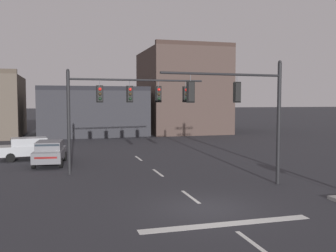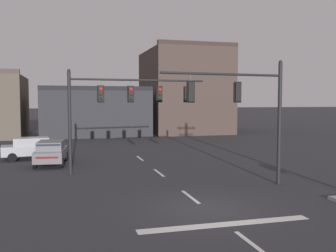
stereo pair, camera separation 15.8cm
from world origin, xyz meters
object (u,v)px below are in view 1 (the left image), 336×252
car_lot_nearside (31,148)px  car_lot_middle (50,152)px  signal_mast_near_side (247,104)px  signal_mast_far_side (120,100)px

car_lot_nearside → car_lot_middle: (1.41, -2.82, 0.00)m
car_lot_nearside → car_lot_middle: bearing=-63.5°
signal_mast_near_side → car_lot_middle: 14.09m
signal_mast_near_side → car_lot_middle: bearing=135.0°
signal_mast_far_side → car_lot_nearside: 9.37m
signal_mast_near_side → signal_mast_far_side: 8.01m
car_lot_nearside → car_lot_middle: 3.15m
signal_mast_near_side → car_lot_nearside: bearing=131.5°
car_lot_nearside → car_lot_middle: same height
signal_mast_far_side → signal_mast_near_side: bearing=-47.3°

